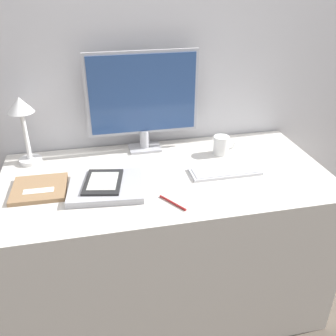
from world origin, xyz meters
The scene contains 11 objects.
ground_plane centered at (0.00, 0.00, 0.00)m, with size 10.00×10.00×0.00m, color brown.
wall_back centered at (0.00, 0.58, 1.20)m, with size 3.60×0.05×2.40m.
desk centered at (0.00, 0.19, 0.37)m, with size 1.39×0.70×0.73m.
monitor centered at (-0.05, 0.47, 0.99)m, with size 0.51×0.11×0.47m.
keyboard centered at (0.25, 0.16, 0.74)m, with size 0.30×0.12×0.01m.
laptop centered at (-0.26, 0.13, 0.75)m, with size 0.31×0.28×0.03m.
ereader centered at (-0.27, 0.14, 0.76)m, with size 0.18×0.22×0.01m.
desk_lamp centered at (-0.58, 0.44, 0.95)m, with size 0.11×0.11×0.31m.
notebook centered at (-0.52, 0.18, 0.74)m, with size 0.22×0.21×0.02m.
coffee_mug centered at (0.30, 0.34, 0.78)m, with size 0.11×0.07×0.09m.
pen centered at (-0.02, -0.03, 0.74)m, with size 0.08×0.12×0.01m.
Camera 1 is at (-0.29, -1.17, 1.52)m, focal length 40.00 mm.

